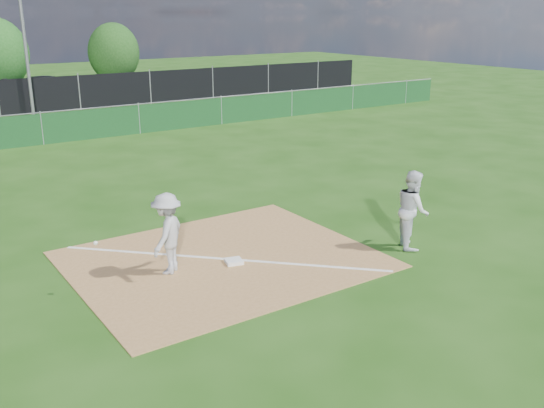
% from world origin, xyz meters
% --- Properties ---
extents(ground, '(90.00, 90.00, 0.00)m').
position_xyz_m(ground, '(0.00, 10.00, 0.00)').
color(ground, '#1C460F').
rests_on(ground, ground).
extents(infield_dirt, '(6.00, 5.00, 0.02)m').
position_xyz_m(infield_dirt, '(0.00, 1.00, 0.01)').
color(infield_dirt, '#9B6F3E').
rests_on(infield_dirt, ground).
extents(foul_line, '(5.01, 5.01, 0.01)m').
position_xyz_m(foul_line, '(0.00, 1.00, 0.03)').
color(foul_line, white).
rests_on(foul_line, infield_dirt).
extents(green_fence, '(44.00, 0.05, 1.20)m').
position_xyz_m(green_fence, '(0.00, 15.00, 0.60)').
color(green_fence, '#0F3917').
rests_on(green_fence, ground).
extents(light_pole, '(0.16, 0.16, 8.00)m').
position_xyz_m(light_pole, '(1.50, 22.70, 4.00)').
color(light_pole, slate).
rests_on(light_pole, ground).
extents(first_base, '(0.41, 0.41, 0.07)m').
position_xyz_m(first_base, '(0.08, 0.69, 0.06)').
color(first_base, white).
rests_on(first_base, infield_dirt).
extents(play_at_first, '(2.09, 1.15, 1.62)m').
position_xyz_m(play_at_first, '(-1.20, 1.03, 0.83)').
color(play_at_first, '#BDBDBF').
rests_on(play_at_first, infield_dirt).
extents(runner, '(1.00, 1.06, 1.72)m').
position_xyz_m(runner, '(3.80, -0.67, 0.86)').
color(runner, silver).
rests_on(runner, ground).
extents(car_right, '(5.22, 2.93, 1.43)m').
position_xyz_m(car_right, '(3.73, 27.46, 0.72)').
color(car_right, black).
rests_on(car_right, parking_lot).
extents(tree_right, '(3.60, 3.60, 4.27)m').
position_xyz_m(tree_right, '(9.97, 33.73, 2.20)').
color(tree_right, '#382316').
rests_on(tree_right, ground).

